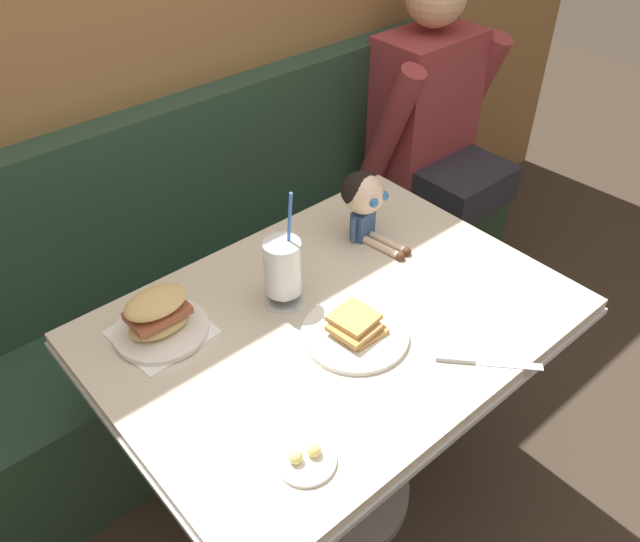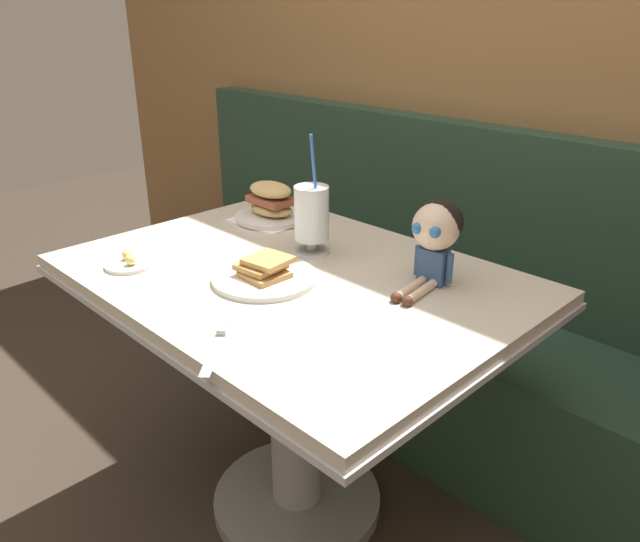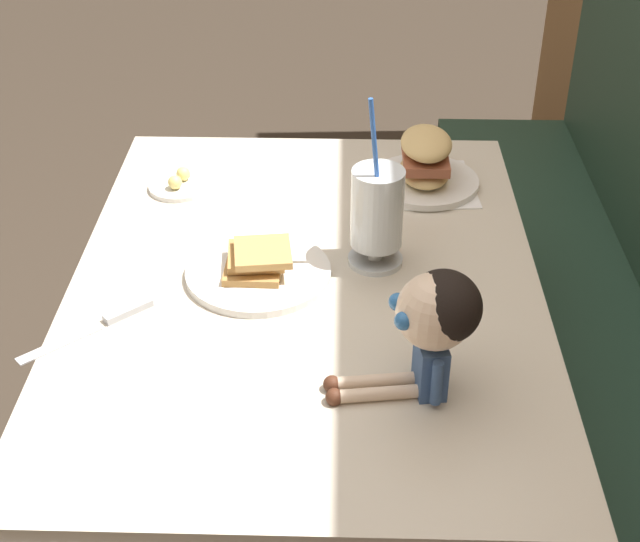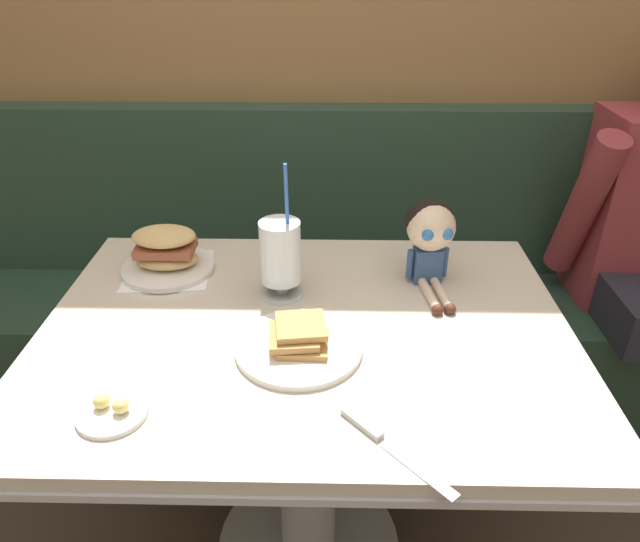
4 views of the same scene
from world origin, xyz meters
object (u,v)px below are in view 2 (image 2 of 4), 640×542
at_px(sandwich_plate, 271,205).
at_px(butter_saucer, 129,263).
at_px(toast_plate, 265,275).
at_px(milkshake_glass, 312,216).
at_px(butter_knife, 222,332).
at_px(seated_doll, 436,231).

xyz_separation_m(sandwich_plate, butter_saucer, (0.03, -0.49, -0.04)).
bearing_deg(sandwich_plate, toast_plate, -42.56).
bearing_deg(milkshake_glass, butter_knife, -66.52).
distance_m(milkshake_glass, butter_saucer, 0.47).
relative_size(toast_plate, seated_doll, 1.11).
distance_m(sandwich_plate, butter_saucer, 0.49).
height_order(milkshake_glass, seated_doll, milkshake_glass).
bearing_deg(milkshake_glass, sandwich_plate, 159.96).
xyz_separation_m(sandwich_plate, butter_knife, (0.47, -0.53, -0.04)).
relative_size(sandwich_plate, butter_knife, 1.18).
bearing_deg(seated_doll, sandwich_plate, 176.95).
height_order(butter_knife, seated_doll, seated_doll).
relative_size(toast_plate, sandwich_plate, 1.14).
relative_size(butter_saucer, seated_doll, 0.53).
xyz_separation_m(butter_saucer, seated_doll, (0.59, 0.46, 0.12)).
distance_m(toast_plate, butter_saucer, 0.36).
bearing_deg(butter_knife, toast_plate, 121.20).
bearing_deg(butter_knife, milkshake_glass, 113.48).
bearing_deg(toast_plate, butter_saucer, -148.95).
height_order(sandwich_plate, butter_saucer, sandwich_plate).
bearing_deg(toast_plate, milkshake_glass, 103.61).
bearing_deg(toast_plate, seated_doll, 43.67).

